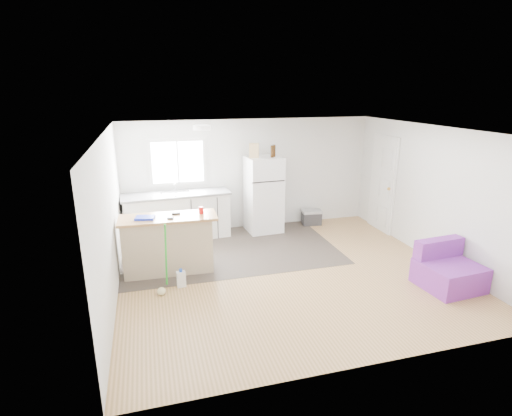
{
  "coord_description": "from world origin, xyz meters",
  "views": [
    {
      "loc": [
        -2.16,
        -5.85,
        3.02
      ],
      "look_at": [
        -0.36,
        0.7,
        0.98
      ],
      "focal_mm": 28.0,
      "sensor_mm": 36.0,
      "label": 1
    }
  ],
  "objects": [
    {
      "name": "blue_tray",
      "position": [
        -2.27,
        0.57,
        1.0
      ],
      "size": [
        0.34,
        0.27,
        0.04
      ],
      "primitive_type": "cube",
      "rotation": [
        0.0,
        0.0,
        -0.2
      ],
      "color": "#1528C6",
      "rests_on": "peninsula"
    },
    {
      "name": "ceiling_fixture",
      "position": [
        -1.2,
        1.2,
        2.36
      ],
      "size": [
        0.3,
        0.3,
        0.07
      ],
      "primitive_type": "cylinder",
      "color": "white",
      "rests_on": "ceiling"
    },
    {
      "name": "tool_b",
      "position": [
        -1.87,
        0.44,
        1.0
      ],
      "size": [
        0.11,
        0.07,
        0.03
      ],
      "primitive_type": "cube",
      "rotation": [
        0.0,
        0.0,
        -0.29
      ],
      "color": "black",
      "rests_on": "peninsula"
    },
    {
      "name": "vinyl_zone",
      "position": [
        -0.73,
        1.25,
        0.0
      ],
      "size": [
        4.05,
        2.5,
        0.0
      ],
      "primitive_type": "cube",
      "color": "#312A25",
      "rests_on": "floor"
    },
    {
      "name": "kitchen_cabinets",
      "position": [
        -1.65,
        2.16,
        0.49
      ],
      "size": [
        2.21,
        0.83,
        1.26
      ],
      "rotation": [
        0.0,
        0.0,
        0.07
      ],
      "color": "white",
      "rests_on": "floor"
    },
    {
      "name": "window",
      "position": [
        -1.55,
        2.49,
        1.55
      ],
      "size": [
        1.18,
        0.06,
        0.98
      ],
      "color": "white",
      "rests_on": "back_wall"
    },
    {
      "name": "cleaner_jug",
      "position": [
        -1.79,
        -0.03,
        0.13
      ],
      "size": [
        0.14,
        0.11,
        0.3
      ],
      "rotation": [
        0.0,
        0.0,
        0.07
      ],
      "color": "white",
      "rests_on": "floor"
    },
    {
      "name": "mop",
      "position": [
        -2.07,
        -0.18,
        0.23
      ],
      "size": [
        0.2,
        0.32,
        1.15
      ],
      "rotation": [
        0.0,
        0.0,
        0.09
      ],
      "color": "green",
      "rests_on": "floor"
    },
    {
      "name": "red_cup",
      "position": [
        -1.35,
        0.61,
        1.04
      ],
      "size": [
        0.08,
        0.08,
        0.12
      ],
      "primitive_type": "cylinder",
      "rotation": [
        0.0,
        0.0,
        0.06
      ],
      "color": "red",
      "rests_on": "peninsula"
    },
    {
      "name": "cooler",
      "position": [
        1.39,
        2.24,
        0.17
      ],
      "size": [
        0.47,
        0.35,
        0.34
      ],
      "rotation": [
        0.0,
        0.0,
        -0.12
      ],
      "color": "#302F32",
      "rests_on": "floor"
    },
    {
      "name": "refrigerator",
      "position": [
        0.21,
        2.14,
        0.82
      ],
      "size": [
        0.77,
        0.73,
        1.63
      ],
      "rotation": [
        0.0,
        0.0,
        0.07
      ],
      "color": "white",
      "rests_on": "floor"
    },
    {
      "name": "tool_a",
      "position": [
        -1.76,
        0.68,
        1.0
      ],
      "size": [
        0.14,
        0.06,
        0.03
      ],
      "primitive_type": "cube",
      "rotation": [
        0.0,
        0.0,
        -0.06
      ],
      "color": "black",
      "rests_on": "peninsula"
    },
    {
      "name": "bottle_left",
      "position": [
        0.36,
        2.04,
        1.76
      ],
      "size": [
        0.09,
        0.09,
        0.25
      ],
      "primitive_type": "cylinder",
      "rotation": [
        0.0,
        0.0,
        0.43
      ],
      "color": "#321C09",
      "rests_on": "refrigerator"
    },
    {
      "name": "cardboard_box",
      "position": [
        -0.01,
        2.11,
        1.78
      ],
      "size": [
        0.22,
        0.16,
        0.3
      ],
      "primitive_type": "cube",
      "rotation": [
        0.0,
        0.0,
        -0.32
      ],
      "color": "tan",
      "rests_on": "refrigerator"
    },
    {
      "name": "bottle_right",
      "position": [
        0.43,
        2.13,
        1.76
      ],
      "size": [
        0.08,
        0.08,
        0.25
      ],
      "primitive_type": "cylinder",
      "rotation": [
        0.0,
        0.0,
        0.21
      ],
      "color": "#321C09",
      "rests_on": "refrigerator"
    },
    {
      "name": "interior_door",
      "position": [
        2.72,
        1.55,
        1.02
      ],
      "size": [
        0.11,
        0.92,
        2.1
      ],
      "color": "white",
      "rests_on": "right_wall"
    },
    {
      "name": "peninsula",
      "position": [
        -1.93,
        0.59,
        0.5
      ],
      "size": [
        1.62,
        0.66,
        0.98
      ],
      "rotation": [
        0.0,
        0.0,
        -0.03
      ],
      "color": "tan",
      "rests_on": "floor"
    },
    {
      "name": "purple_seat",
      "position": [
        2.27,
        -1.12,
        0.26
      ],
      "size": [
        0.91,
        0.87,
        0.7
      ],
      "rotation": [
        0.0,
        0.0,
        0.08
      ],
      "color": "purple",
      "rests_on": "floor"
    },
    {
      "name": "room",
      "position": [
        0.0,
        0.0,
        1.2
      ],
      "size": [
        5.51,
        5.01,
        2.41
      ],
      "color": "olive",
      "rests_on": "ground"
    }
  ]
}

